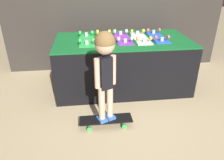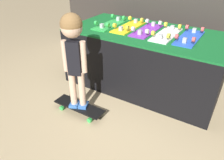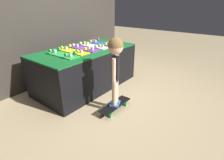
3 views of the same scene
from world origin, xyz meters
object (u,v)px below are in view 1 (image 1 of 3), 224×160
skateboard_on_floor (106,120)px  skateboard_white_on_rack (140,38)px  skateboard_purple_on_rack (123,38)px  skateboard_blue_on_rack (157,37)px  child (105,61)px  skateboard_green_on_rack (87,40)px  skateboard_yellow_on_rack (105,38)px

skateboard_on_floor → skateboard_white_on_rack: bearing=57.7°
skateboard_purple_on_rack → skateboard_blue_on_rack: 0.51m
skateboard_blue_on_rack → skateboard_on_floor: (-0.85, -0.97, -0.69)m
skateboard_white_on_rack → child: bearing=-122.3°
child → skateboard_white_on_rack: bearing=35.2°
skateboard_purple_on_rack → skateboard_blue_on_rack: same height
skateboard_green_on_rack → child: (0.17, -0.94, 0.04)m
skateboard_purple_on_rack → skateboard_on_floor: skateboard_purple_on_rack is taller
skateboard_green_on_rack → skateboard_purple_on_rack: size_ratio=1.00×
skateboard_yellow_on_rack → skateboard_white_on_rack: bearing=-3.2°
skateboard_green_on_rack → skateboard_white_on_rack: (0.77, 0.00, 0.00)m
skateboard_white_on_rack → skateboard_purple_on_rack: bearing=175.6°
skateboard_green_on_rack → skateboard_white_on_rack: 0.77m
skateboard_blue_on_rack → skateboard_white_on_rack: bearing=-174.2°
skateboard_green_on_rack → skateboard_purple_on_rack: 0.51m
skateboard_green_on_rack → skateboard_yellow_on_rack: same height
skateboard_yellow_on_rack → skateboard_purple_on_rack: (0.26, -0.01, 0.00)m
skateboard_yellow_on_rack → skateboard_blue_on_rack: bearing=-0.2°
skateboard_purple_on_rack → child: child is taller
skateboard_green_on_rack → skateboard_blue_on_rack: size_ratio=1.00×
skateboard_green_on_rack → skateboard_on_floor: size_ratio=1.00×
skateboard_blue_on_rack → child: (-0.85, -0.97, 0.04)m
skateboard_yellow_on_rack → skateboard_white_on_rack: (0.51, -0.03, 0.00)m
skateboard_white_on_rack → skateboard_blue_on_rack: same height
skateboard_yellow_on_rack → skateboard_purple_on_rack: same height
skateboard_purple_on_rack → skateboard_on_floor: 1.23m
skateboard_yellow_on_rack → child: 0.97m
skateboard_purple_on_rack → child: size_ratio=0.59×
skateboard_green_on_rack → child: bearing=-79.6°
skateboard_green_on_rack → skateboard_yellow_on_rack: 0.26m
skateboard_green_on_rack → skateboard_purple_on_rack: same height
skateboard_yellow_on_rack → skateboard_blue_on_rack: (0.77, -0.00, 0.00)m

